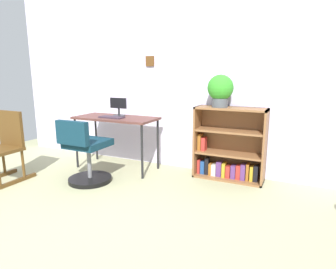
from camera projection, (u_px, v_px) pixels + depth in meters
The scene contains 9 objects.
ground_plane at pixel (56, 237), 2.35m from camera, with size 6.24×6.24×0.00m, color tan.
wall_back at pixel (168, 75), 3.98m from camera, with size 5.20×0.12×2.56m.
desk at pixel (116, 121), 3.92m from camera, with size 1.13×0.51×0.72m.
monitor at pixel (119, 107), 3.96m from camera, with size 0.25×0.17×0.25m.
keyboard at pixel (112, 117), 3.83m from camera, with size 0.34×0.14×0.02m, color #352834.
office_chair at pixel (86, 155), 3.44m from camera, with size 0.52×0.55×0.79m.
rocking_chair at pixel (5, 146), 3.51m from camera, with size 0.42×0.64×0.85m.
bookshelf_low at pixel (229, 148), 3.61m from camera, with size 0.86×0.30×0.90m.
potted_plant_on_shelf at pixel (220, 89), 3.46m from camera, with size 0.31×0.31×0.39m.
Camera 1 is at (1.73, -1.53, 1.31)m, focal length 30.98 mm.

